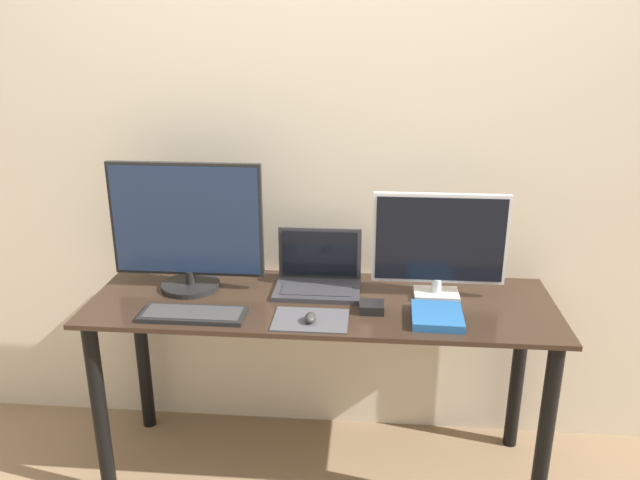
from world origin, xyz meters
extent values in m
cube|color=beige|center=(0.00, 0.62, 1.25)|extent=(7.00, 0.05, 2.50)
cube|color=#332319|center=(0.00, 0.28, 0.74)|extent=(1.72, 0.56, 0.02)
cylinder|color=black|center=(-0.80, 0.06, 0.37)|extent=(0.06, 0.06, 0.73)
cylinder|color=black|center=(0.80, 0.06, 0.37)|extent=(0.06, 0.06, 0.73)
cylinder|color=black|center=(-0.80, 0.50, 0.37)|extent=(0.06, 0.06, 0.73)
cylinder|color=black|center=(0.80, 0.50, 0.37)|extent=(0.06, 0.06, 0.73)
cylinder|color=black|center=(-0.51, 0.35, 0.76)|extent=(0.22, 0.22, 0.02)
cylinder|color=black|center=(-0.51, 0.35, 0.79)|extent=(0.04, 0.04, 0.05)
cube|color=black|center=(-0.51, 0.35, 1.02)|extent=(0.58, 0.02, 0.44)
cube|color=#1E2D4C|center=(-0.51, 0.34, 1.02)|extent=(0.55, 0.01, 0.41)
cube|color=silver|center=(0.43, 0.35, 0.76)|extent=(0.17, 0.12, 0.02)
cylinder|color=silver|center=(0.43, 0.35, 0.79)|extent=(0.04, 0.04, 0.05)
cube|color=silver|center=(0.43, 0.35, 0.98)|extent=(0.49, 0.02, 0.34)
cube|color=black|center=(0.43, 0.34, 0.98)|extent=(0.46, 0.01, 0.31)
cube|color=#333338|center=(-0.02, 0.35, 0.76)|extent=(0.32, 0.21, 0.02)
cube|color=#2D2D33|center=(-0.02, 0.33, 0.77)|extent=(0.27, 0.11, 0.00)
cube|color=#333338|center=(-0.02, 0.46, 0.87)|extent=(0.32, 0.01, 0.20)
cube|color=black|center=(-0.02, 0.45, 0.87)|extent=(0.29, 0.01, 0.18)
cube|color=black|center=(-0.44, 0.10, 0.76)|extent=(0.37, 0.14, 0.02)
cube|color=#383838|center=(-0.44, 0.10, 0.77)|extent=(0.34, 0.11, 0.00)
cube|color=#47474C|center=(-0.02, 0.11, 0.75)|extent=(0.26, 0.19, 0.00)
ellipsoid|color=#333333|center=(-0.02, 0.09, 0.77)|extent=(0.04, 0.06, 0.03)
cube|color=#235B9E|center=(0.41, 0.15, 0.76)|extent=(0.18, 0.21, 0.03)
cube|color=white|center=(0.41, 0.15, 0.76)|extent=(0.17, 0.20, 0.02)
cube|color=black|center=(0.19, 0.20, 0.76)|extent=(0.09, 0.08, 0.03)
camera|label=1|loc=(0.18, -1.82, 1.72)|focal=35.00mm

